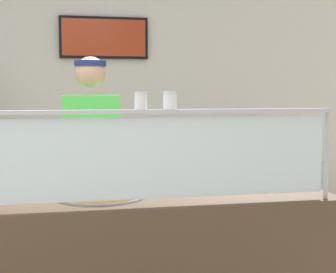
% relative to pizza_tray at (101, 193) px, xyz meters
% --- Properties ---
extents(shop_rear_unit, '(6.45, 0.13, 2.70)m').
position_rel_pizza_tray_xyz_m(shop_rear_unit, '(0.26, 2.33, 0.39)').
color(shop_rear_unit, silver).
rests_on(shop_rear_unit, ground).
extents(sneeze_guard, '(1.87, 0.06, 0.49)m').
position_rel_pizza_tray_xyz_m(sneeze_guard, '(0.26, -0.29, 0.29)').
color(sneeze_guard, '#B2B5BC').
rests_on(sneeze_guard, serving_counter).
extents(pizza_tray, '(0.50, 0.50, 0.04)m').
position_rel_pizza_tray_xyz_m(pizza_tray, '(0.00, 0.00, 0.00)').
color(pizza_tray, '#9EA0A8').
rests_on(pizza_tray, serving_counter).
extents(pizza_server, '(0.10, 0.28, 0.01)m').
position_rel_pizza_tray_xyz_m(pizza_server, '(0.01, -0.02, 0.02)').
color(pizza_server, '#ADAFB7').
rests_on(pizza_server, pizza_tray).
extents(parmesan_shaker, '(0.06, 0.06, 0.09)m').
position_rel_pizza_tray_xyz_m(parmesan_shaker, '(0.18, -0.29, 0.51)').
color(parmesan_shaker, white).
rests_on(parmesan_shaker, sneeze_guard).
extents(pepper_flake_shaker, '(0.07, 0.07, 0.09)m').
position_rel_pizza_tray_xyz_m(pepper_flake_shaker, '(0.33, -0.29, 0.51)').
color(pepper_flake_shaker, white).
rests_on(pepper_flake_shaker, sneeze_guard).
extents(worker_figure, '(0.41, 0.50, 1.76)m').
position_rel_pizza_tray_xyz_m(worker_figure, '(-0.02, 0.68, 0.04)').
color(worker_figure, '#23232D').
rests_on(worker_figure, ground).
extents(prep_shelf, '(0.70, 0.55, 0.85)m').
position_rel_pizza_tray_xyz_m(prep_shelf, '(1.89, 1.84, -0.54)').
color(prep_shelf, '#B7BABF').
rests_on(prep_shelf, ground).
extents(pizza_box_stack, '(0.47, 0.46, 0.13)m').
position_rel_pizza_tray_xyz_m(pizza_box_stack, '(1.89, 1.84, -0.05)').
color(pizza_box_stack, silver).
rests_on(pizza_box_stack, prep_shelf).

